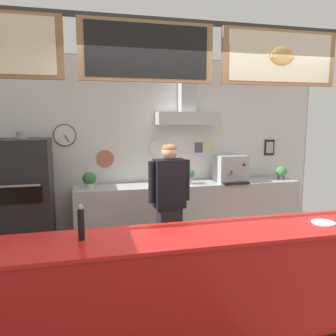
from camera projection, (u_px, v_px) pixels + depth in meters
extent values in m
plane|color=brown|center=(213.00, 321.00, 3.25)|extent=(6.65, 6.65, 0.00)
cube|color=gray|center=(156.00, 148.00, 5.55)|extent=(5.54, 0.12, 2.88)
cube|color=white|center=(157.00, 149.00, 5.49)|extent=(5.50, 0.01, 2.84)
cylinder|color=black|center=(65.00, 135.00, 5.10)|extent=(0.34, 0.02, 0.34)
cylinder|color=white|center=(65.00, 135.00, 5.09)|extent=(0.31, 0.01, 0.31)
cube|color=black|center=(67.00, 139.00, 5.10)|extent=(0.07, 0.01, 0.11)
cylinder|color=#C1664C|center=(105.00, 159.00, 5.30)|extent=(0.27, 0.02, 0.27)
cylinder|color=white|center=(158.00, 148.00, 5.47)|extent=(0.29, 0.02, 0.29)
cylinder|color=beige|center=(208.00, 146.00, 5.68)|extent=(0.20, 0.02, 0.20)
cube|color=black|center=(269.00, 147.00, 5.95)|extent=(0.19, 0.02, 0.27)
cube|color=#BBBBBB|center=(270.00, 148.00, 5.95)|extent=(0.14, 0.01, 0.20)
cube|color=white|center=(198.00, 147.00, 5.64)|extent=(0.20, 0.02, 0.24)
cube|color=#505050|center=(199.00, 148.00, 5.63)|extent=(0.14, 0.01, 0.17)
cube|color=silver|center=(188.00, 118.00, 5.36)|extent=(1.00, 0.35, 0.20)
cube|color=silver|center=(187.00, 87.00, 5.34)|extent=(0.24, 0.24, 0.80)
cube|color=#2D2D2D|center=(216.00, 24.00, 2.91)|extent=(4.89, 0.04, 0.04)
cube|color=#9E754C|center=(147.00, 52.00, 2.77)|extent=(1.12, 0.05, 0.49)
cube|color=black|center=(148.00, 51.00, 2.75)|extent=(1.01, 0.01, 0.43)
cube|color=#9E754C|center=(280.00, 58.00, 3.06)|extent=(1.12, 0.05, 0.49)
cube|color=#F2E5C6|center=(281.00, 57.00, 3.04)|extent=(1.01, 0.01, 0.43)
ellipsoid|color=#DBAD60|center=(282.00, 56.00, 3.02)|extent=(0.24, 0.04, 0.17)
cube|color=#E5C666|center=(283.00, 56.00, 3.01)|extent=(0.23, 0.01, 0.04)
cube|color=#B21916|center=(225.00, 287.00, 2.92)|extent=(4.79, 0.61, 0.97)
cube|color=red|center=(227.00, 232.00, 2.84)|extent=(4.89, 0.64, 0.03)
cube|color=#B7BABF|center=(190.00, 211.00, 5.42)|extent=(3.61, 0.53, 0.91)
cube|color=#929499|center=(190.00, 228.00, 5.46)|extent=(3.43, 0.48, 0.02)
cube|color=#232326|center=(26.00, 200.00, 4.61)|extent=(0.68, 0.65, 1.66)
cube|color=black|center=(21.00, 196.00, 4.27)|extent=(0.51, 0.02, 0.20)
cube|color=#A3A5AD|center=(20.00, 186.00, 4.23)|extent=(0.48, 0.02, 0.02)
cylinder|color=#A3A5AD|center=(22.00, 135.00, 4.48)|extent=(0.14, 0.14, 0.10)
cube|color=#232328|center=(169.00, 241.00, 4.18)|extent=(0.29, 0.22, 0.86)
cube|color=black|center=(169.00, 183.00, 4.07)|extent=(0.38, 0.25, 0.59)
cylinder|color=black|center=(187.00, 180.00, 4.13)|extent=(0.08, 0.08, 0.50)
cylinder|color=black|center=(152.00, 182.00, 3.99)|extent=(0.08, 0.08, 0.50)
sphere|color=#D8AD8E|center=(169.00, 152.00, 4.01)|extent=(0.19, 0.19, 0.19)
ellipsoid|color=olive|center=(169.00, 148.00, 4.01)|extent=(0.18, 0.18, 0.11)
cube|color=#B7BABF|center=(230.00, 169.00, 5.46)|extent=(0.47, 0.37, 0.44)
cylinder|color=#4C4C51|center=(230.00, 172.00, 5.24)|extent=(0.06, 0.06, 0.06)
cube|color=black|center=(236.00, 183.00, 5.28)|extent=(0.42, 0.10, 0.04)
sphere|color=black|center=(244.00, 165.00, 5.29)|extent=(0.04, 0.04, 0.04)
cylinder|color=#4C4C51|center=(281.00, 177.00, 5.70)|extent=(0.12, 0.12, 0.07)
ellipsoid|color=#47894C|center=(281.00, 172.00, 5.69)|extent=(0.19, 0.19, 0.17)
cylinder|color=beige|center=(188.00, 181.00, 5.31)|extent=(0.12, 0.12, 0.10)
ellipsoid|color=#47894C|center=(189.00, 174.00, 5.29)|extent=(0.19, 0.19, 0.17)
cylinder|color=beige|center=(90.00, 186.00, 4.99)|extent=(0.12, 0.12, 0.08)
ellipsoid|color=#387A3D|center=(89.00, 178.00, 4.97)|extent=(0.20, 0.20, 0.18)
cylinder|color=black|center=(81.00, 225.00, 2.60)|extent=(0.05, 0.05, 0.24)
sphere|color=gray|center=(80.00, 207.00, 2.58)|extent=(0.05, 0.05, 0.05)
cylinder|color=white|center=(323.00, 223.00, 3.03)|extent=(0.20, 0.20, 0.01)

